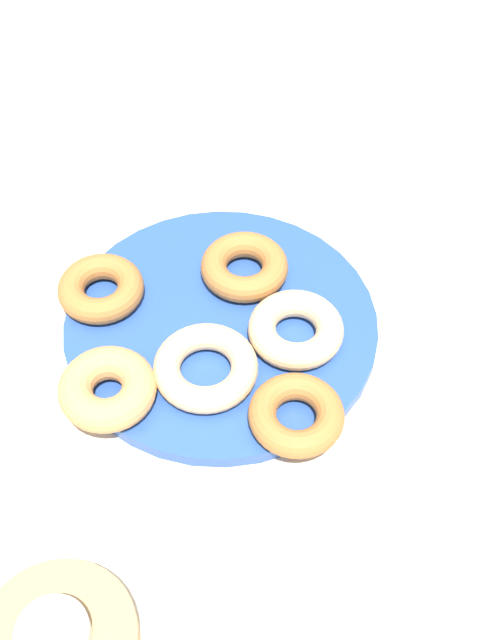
{
  "coord_description": "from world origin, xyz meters",
  "views": [
    {
      "loc": [
        0.26,
        0.38,
        0.58
      ],
      "look_at": [
        0.0,
        0.03,
        0.04
      ],
      "focal_mm": 44.09,
      "sensor_mm": 36.0,
      "label": 1
    }
  ],
  "objects_px": {
    "donut_1": "(101,288)",
    "donut_4": "(296,329)",
    "donut_5": "(107,389)",
    "donut_0": "(206,367)",
    "donut_3": "(296,415)",
    "donut_plate": "(221,325)",
    "tealight": "(53,635)",
    "donut_2": "(244,267)"
  },
  "relations": [
    {
      "from": "donut_1",
      "to": "donut_4",
      "type": "xyz_separation_m",
      "value": [
        -0.12,
        0.15,
        0.0
      ]
    },
    {
      "from": "donut_5",
      "to": "donut_0",
      "type": "bearing_deg",
      "value": 159.94
    },
    {
      "from": "donut_1",
      "to": "donut_3",
      "type": "relative_size",
      "value": 1.01
    },
    {
      "from": "donut_3",
      "to": "donut_5",
      "type": "relative_size",
      "value": 0.96
    },
    {
      "from": "donut_plate",
      "to": "donut_4",
      "type": "xyz_separation_m",
      "value": [
        -0.04,
        0.06,
        0.02
      ]
    },
    {
      "from": "donut_plate",
      "to": "donut_0",
      "type": "distance_m",
      "value": 0.07
    },
    {
      "from": "donut_0",
      "to": "donut_4",
      "type": "height_order",
      "value": "donut_4"
    },
    {
      "from": "donut_0",
      "to": "donut_3",
      "type": "height_order",
      "value": "same"
    },
    {
      "from": "donut_4",
      "to": "donut_0",
      "type": "bearing_deg",
      "value": -8.9
    },
    {
      "from": "donut_0",
      "to": "tealight",
      "type": "relative_size",
      "value": 1.79
    },
    {
      "from": "donut_1",
      "to": "donut_2",
      "type": "height_order",
      "value": "same"
    },
    {
      "from": "donut_plate",
      "to": "donut_1",
      "type": "xyz_separation_m",
      "value": [
        0.07,
        -0.09,
        0.02
      ]
    },
    {
      "from": "donut_3",
      "to": "tealight",
      "type": "relative_size",
      "value": 1.57
    },
    {
      "from": "donut_4",
      "to": "donut_5",
      "type": "height_order",
      "value": "donut_5"
    },
    {
      "from": "donut_4",
      "to": "tealight",
      "type": "relative_size",
      "value": 1.69
    },
    {
      "from": "donut_0",
      "to": "donut_5",
      "type": "xyz_separation_m",
      "value": [
        0.08,
        -0.03,
        0.0
      ]
    },
    {
      "from": "donut_0",
      "to": "donut_plate",
      "type": "bearing_deg",
      "value": -137.23
    },
    {
      "from": "donut_plate",
      "to": "donut_4",
      "type": "bearing_deg",
      "value": 126.61
    },
    {
      "from": "donut_4",
      "to": "donut_1",
      "type": "bearing_deg",
      "value": -51.42
    },
    {
      "from": "donut_3",
      "to": "donut_4",
      "type": "bearing_deg",
      "value": -128.54
    },
    {
      "from": "donut_plate",
      "to": "tealight",
      "type": "xyz_separation_m",
      "value": [
        0.26,
        0.17,
        0.02
      ]
    },
    {
      "from": "donut_4",
      "to": "donut_plate",
      "type": "bearing_deg",
      "value": -53.39
    },
    {
      "from": "donut_1",
      "to": "tealight",
      "type": "relative_size",
      "value": 1.58
    },
    {
      "from": "donut_0",
      "to": "donut_1",
      "type": "relative_size",
      "value": 1.13
    },
    {
      "from": "donut_5",
      "to": "donut_3",
      "type": "bearing_deg",
      "value": 135.15
    },
    {
      "from": "donut_1",
      "to": "donut_plate",
      "type": "bearing_deg",
      "value": 129.79
    },
    {
      "from": "tealight",
      "to": "donut_3",
      "type": "bearing_deg",
      "value": -170.56
    },
    {
      "from": "donut_plate",
      "to": "donut_2",
      "type": "bearing_deg",
      "value": -147.86
    },
    {
      "from": "donut_plate",
      "to": "donut_4",
      "type": "distance_m",
      "value": 0.07
    },
    {
      "from": "donut_1",
      "to": "donut_4",
      "type": "distance_m",
      "value": 0.19
    },
    {
      "from": "donut_1",
      "to": "donut_3",
      "type": "xyz_separation_m",
      "value": [
        -0.06,
        0.22,
        -0.0
      ]
    },
    {
      "from": "donut_1",
      "to": "donut_5",
      "type": "distance_m",
      "value": 0.12
    },
    {
      "from": "donut_0",
      "to": "donut_1",
      "type": "distance_m",
      "value": 0.14
    },
    {
      "from": "donut_plate",
      "to": "donut_2",
      "type": "relative_size",
      "value": 3.45
    },
    {
      "from": "donut_2",
      "to": "tealight",
      "type": "height_order",
      "value": "same"
    },
    {
      "from": "donut_4",
      "to": "donut_3",
      "type": "bearing_deg",
      "value": 51.46
    },
    {
      "from": "donut_2",
      "to": "donut_5",
      "type": "height_order",
      "value": "donut_5"
    },
    {
      "from": "donut_0",
      "to": "donut_2",
      "type": "bearing_deg",
      "value": -142.38
    },
    {
      "from": "donut_4",
      "to": "tealight",
      "type": "xyz_separation_m",
      "value": [
        0.3,
        0.11,
        0.0
      ]
    },
    {
      "from": "donut_2",
      "to": "donut_4",
      "type": "distance_m",
      "value": 0.09
    },
    {
      "from": "donut_1",
      "to": "donut_5",
      "type": "xyz_separation_m",
      "value": [
        0.05,
        0.1,
        0.0
      ]
    },
    {
      "from": "donut_0",
      "to": "donut_5",
      "type": "height_order",
      "value": "donut_5"
    }
  ]
}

